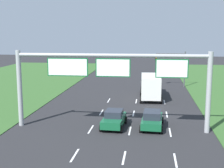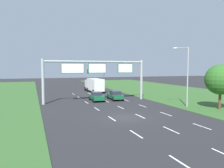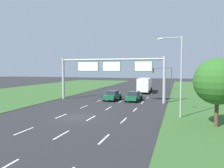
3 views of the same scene
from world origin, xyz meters
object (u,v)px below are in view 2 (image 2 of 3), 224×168
Objects in this scene: car_lead_silver at (97,96)px; roadside_tree_near at (221,80)px; sign_gantry at (96,72)px; traffic_light_mast at (97,74)px; box_truck at (94,85)px; street_lamp at (186,72)px; car_near_red at (115,95)px.

car_lead_silver is 0.68× the size of roadside_tree_near.
traffic_light_mast is (6.82, 22.95, -1.09)m from sign_gantry.
box_truck is 0.98× the size of street_lamp.
car_lead_silver is 0.74× the size of traffic_light_mast.
traffic_light_mast reaches higher than car_lead_silver.
traffic_light_mast is at bearing 73.45° from sign_gantry.
traffic_light_mast reaches higher than box_truck.
traffic_light_mast is at bearing 76.53° from car_lead_silver.
street_lamp reaches higher than car_near_red.
car_near_red is 3.47m from car_lead_silver.
car_lead_silver is 0.50× the size of box_truck.
roadside_tree_near is at bearing -79.15° from traffic_light_mast.
car_near_red is at bearing 12.17° from sign_gantry.
car_lead_silver is at bearing -106.48° from traffic_light_mast.
traffic_light_mast is at bearing 96.03° from street_lamp.
box_truck is at bearing 111.09° from roadside_tree_near.
box_truck is 1.37× the size of roadside_tree_near.
traffic_light_mast is 0.92× the size of roadside_tree_near.
traffic_light_mast is 36.07m from roadside_tree_near.
street_lamp is at bearing -54.39° from car_near_red.
street_lamp is at bearing -42.98° from sign_gantry.
car_lead_silver is at bearing -105.35° from box_truck.
car_lead_silver is (-3.46, -0.25, -0.00)m from car_near_red.
roadside_tree_near is (10.16, -26.33, 2.35)m from box_truck.
sign_gantry is at bearing 137.02° from street_lamp.
street_lamp reaches higher than traffic_light_mast.
box_truck is (3.26, 13.32, 0.91)m from car_lead_silver.
roadside_tree_near reaches higher than car_near_red.
car_near_red is 0.25× the size of sign_gantry.
roadside_tree_near is at bearing -50.04° from car_near_red.
box_truck is 1.48× the size of traffic_light_mast.
traffic_light_mast reaches higher than car_near_red.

